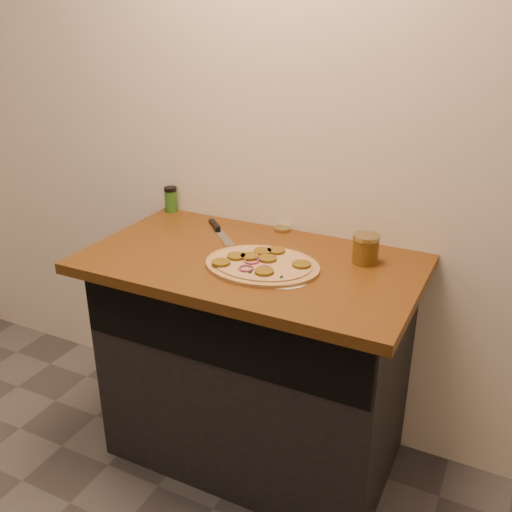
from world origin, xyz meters
The scene contains 8 objects.
cabinet centered at (0.00, 1.45, 0.43)m, with size 1.10×0.60×0.86m, color black.
countertop centered at (0.00, 1.42, 0.88)m, with size 1.20×0.70×0.04m, color brown.
pizza centered at (0.07, 1.37, 0.91)m, with size 0.42×0.42×0.03m.
chefs_knife centered at (-0.24, 1.60, 0.91)m, with size 0.22×0.22×0.02m.
mason_jar_lid centered at (-0.01, 1.72, 0.91)m, with size 0.07×0.07×0.01m, color tan.
salsa_jar centered at (0.37, 1.57, 0.95)m, with size 0.09×0.09×0.10m.
spice_shaker centered at (-0.55, 1.72, 0.96)m, with size 0.06×0.06×0.11m.
flour_spill centered at (0.17, 1.30, 0.90)m, with size 0.18×0.18×0.00m, color silver.
Camera 1 is at (0.85, -0.25, 1.72)m, focal length 40.00 mm.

